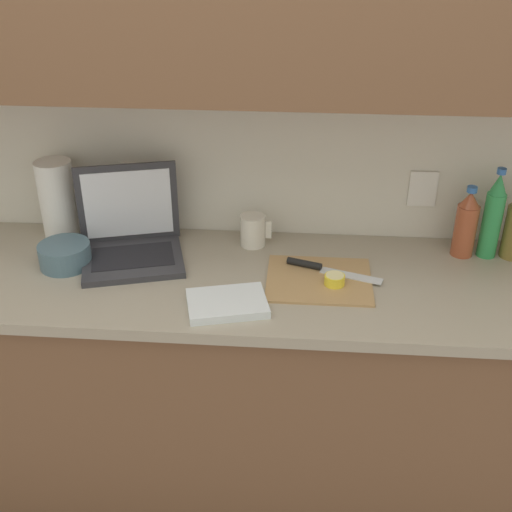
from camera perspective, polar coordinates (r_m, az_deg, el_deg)
The scene contains 13 objects.
ground_plane at distance 2.55m, azimuth -3.50°, elevation -19.45°, with size 12.00×12.00×0.00m, color #564C47.
wall_back at distance 1.95m, azimuth -3.97°, elevation 18.73°, with size 5.20×0.38×2.60m.
counter_unit at distance 2.23m, azimuth -4.36°, elevation -11.45°, with size 2.30×0.61×0.90m.
laptop at distance 2.08m, azimuth -11.05°, elevation 1.73°, with size 0.38×0.34×0.28m.
cutting_board at distance 1.94m, azimuth 5.62°, elevation -2.11°, with size 0.31×0.27×0.01m, color tan.
knife at distance 1.98m, azimuth 5.46°, elevation -0.98°, with size 0.29×0.12×0.02m.
lemon_half_cut at distance 1.90m, azimuth 7.00°, elevation -2.09°, with size 0.06×0.06×0.03m.
bottle_green_soda at distance 2.13m, azimuth 18.17°, elevation 2.69°, with size 0.07×0.07×0.24m.
bottle_oil_tall at distance 2.14m, azimuth 20.30°, elevation 3.30°, with size 0.06×0.06×0.30m.
measuring_cup at distance 2.11m, azimuth -0.26°, elevation 2.29°, with size 0.10×0.08×0.10m.
bowl_white at distance 2.08m, azimuth -16.62°, elevation 0.09°, with size 0.16×0.16×0.07m.
paper_towel_roll at distance 2.23m, azimuth -17.19°, elevation 4.80°, with size 0.12×0.12×0.27m.
dish_towel at distance 1.80m, azimuth -2.58°, elevation -4.22°, with size 0.22×0.16×0.02m, color white.
Camera 1 is at (0.28, -1.67, 1.91)m, focal length 45.00 mm.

